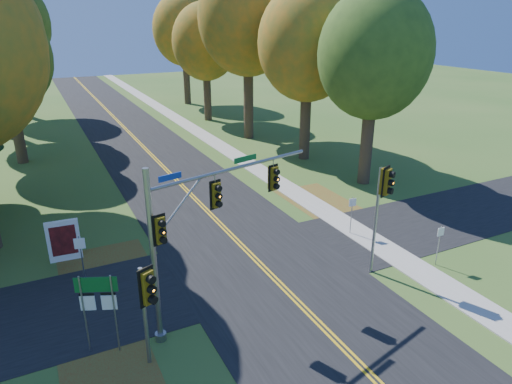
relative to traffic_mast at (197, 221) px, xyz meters
name	(u,v)px	position (x,y,z in m)	size (l,w,h in m)	color
ground	(280,284)	(3.86, 0.86, -4.14)	(160.00, 160.00, 0.00)	#32591F
road_main	(280,284)	(3.86, 0.86, -4.13)	(8.00, 160.00, 0.02)	black
road_cross	(259,263)	(3.86, 2.86, -4.13)	(60.00, 6.00, 0.02)	black
centerline_left	(278,284)	(3.76, 0.86, -4.12)	(0.10, 160.00, 0.01)	gold
centerline_right	(282,283)	(3.96, 0.86, -4.12)	(0.10, 160.00, 0.01)	gold
sidewalk_east	(391,253)	(10.06, 0.86, -4.11)	(1.60, 160.00, 0.06)	#9E998E
leaf_patch_w_near	(109,276)	(-2.64, 4.86, -4.14)	(4.00, 6.00, 0.00)	brown
leaf_patch_e	(330,208)	(10.66, 6.86, -4.14)	(3.50, 8.00, 0.00)	brown
tree_e_a	(375,55)	(15.42, 9.64, 4.39)	(7.20, 7.20, 12.73)	#38281C
tree_e_b	(308,43)	(14.83, 16.44, 4.76)	(7.60, 7.60, 13.33)	#38281C
tree_w_c	(4,58)	(-5.68, 25.33, 3.80)	(6.80, 6.80, 11.91)	#38281C
tree_e_c	(248,18)	(13.74, 24.55, 6.52)	(8.80, 8.80, 15.79)	#38281C
tree_e_d	(206,42)	(13.12, 33.74, 4.10)	(7.00, 7.00, 12.32)	#38281C
tree_w_e	(10,23)	(-5.07, 44.95, 5.93)	(8.40, 8.40, 14.97)	#38281C
tree_e_e	(184,30)	(14.33, 44.44, 5.05)	(7.80, 7.80, 13.74)	#38281C
traffic_mast	(197,221)	(0.00, 0.00, 0.00)	(6.91, 2.11, 6.44)	gray
east_signal_pole	(383,194)	(8.14, -0.23, -0.31)	(0.55, 0.67, 5.05)	#989BA1
ped_signal_pole	(147,294)	(-2.26, -1.54, -1.39)	(0.55, 0.67, 3.70)	gray
route_sign_cluster	(98,299)	(-3.59, -0.09, -2.04)	(1.30, 0.58, 2.99)	gray
info_kiosk	(64,241)	(-4.16, 7.22, -3.13)	(1.47, 0.31, 2.02)	white
reg_sign_e_north	(352,209)	(9.58, 3.47, -2.70)	(0.40, 0.09, 2.10)	gray
reg_sign_e_south	(440,239)	(11.16, -0.91, -2.79)	(0.38, 0.06, 1.97)	gray
reg_sign_w	(81,252)	(-3.64, 4.50, -2.54)	(0.44, 0.15, 2.34)	gray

